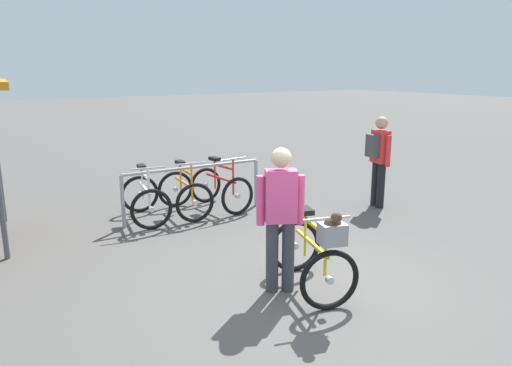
# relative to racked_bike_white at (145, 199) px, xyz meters

# --- Properties ---
(ground_plane) EXTENTS (80.00, 80.00, 0.00)m
(ground_plane) POSITION_rel_racked_bike_white_xyz_m (0.74, -3.54, -0.37)
(ground_plane) COLOR #514F4C
(bike_rack_rail) EXTENTS (2.51, 0.13, 0.88)m
(bike_rack_rail) POSITION_rel_racked_bike_white_xyz_m (0.80, -0.20, 0.27)
(bike_rack_rail) COLOR #99999E
(bike_rack_rail) RESTS_ON ground
(racked_bike_white) EXTENTS (0.84, 1.20, 0.97)m
(racked_bike_white) POSITION_rel_racked_bike_white_xyz_m (0.00, 0.00, 0.00)
(racked_bike_white) COLOR black
(racked_bike_white) RESTS_ON ground
(racked_bike_orange) EXTENTS (0.77, 1.15, 0.97)m
(racked_bike_orange) POSITION_rel_racked_bike_white_xyz_m (0.70, -0.02, 0.00)
(racked_bike_orange) COLOR black
(racked_bike_orange) RESTS_ON ground
(racked_bike_red) EXTENTS (0.75, 1.15, 0.97)m
(racked_bike_red) POSITION_rel_racked_bike_white_xyz_m (1.40, -0.04, 0.00)
(racked_bike_red) COLOR black
(racked_bike_red) RESTS_ON ground
(featured_bicycle) EXTENTS (0.95, 1.25, 1.09)m
(featured_bicycle) POSITION_rel_racked_bike_white_xyz_m (0.62, -3.58, 0.12)
(featured_bicycle) COLOR black
(featured_bicycle) RESTS_ON ground
(person_with_featured_bike) EXTENTS (0.48, 0.34, 1.64)m
(person_with_featured_bike) POSITION_rel_racked_bike_white_xyz_m (0.34, -3.31, 0.54)
(person_with_featured_bike) COLOR #383842
(person_with_featured_bike) RESTS_ON ground
(pedestrian_with_backpack) EXTENTS (0.39, 0.52, 1.64)m
(pedestrian_with_backpack) POSITION_rel_racked_bike_white_xyz_m (3.83, -1.50, 0.57)
(pedestrian_with_backpack) COLOR black
(pedestrian_with_backpack) RESTS_ON ground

